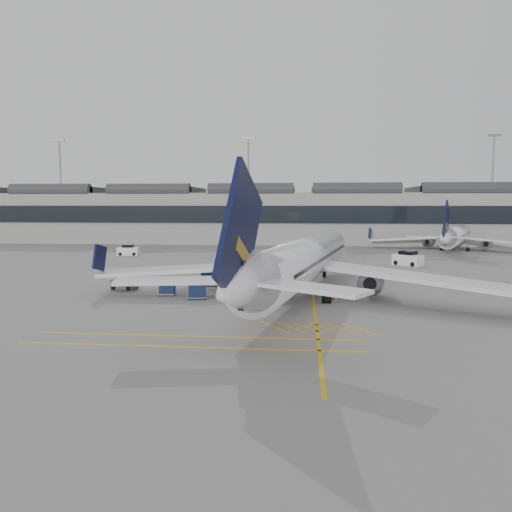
# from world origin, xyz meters

# --- Properties ---
(ground) EXTENTS (220.00, 220.00, 0.00)m
(ground) POSITION_xyz_m (0.00, 0.00, 0.00)
(ground) COLOR gray
(ground) RESTS_ON ground
(terminal) EXTENTS (200.00, 20.45, 12.40)m
(terminal) POSITION_xyz_m (0.00, 71.93, 6.14)
(terminal) COLOR #9E9E99
(terminal) RESTS_ON ground
(light_masts) EXTENTS (113.00, 0.60, 25.45)m
(light_masts) POSITION_xyz_m (-1.67, 86.00, 14.49)
(light_masts) COLOR slate
(light_masts) RESTS_ON ground
(apron_markings) EXTENTS (0.25, 60.00, 0.01)m
(apron_markings) POSITION_xyz_m (10.00, 10.00, 0.01)
(apron_markings) COLOR gold
(apron_markings) RESTS_ON ground
(airliner_main) EXTENTS (38.77, 42.77, 11.50)m
(airliner_main) POSITION_xyz_m (8.86, 4.48, 3.38)
(airliner_main) COLOR white
(airliner_main) RESTS_ON ground
(airliner_far) EXTENTS (29.95, 33.09, 9.37)m
(airliner_far) POSITION_xyz_m (37.80, 54.83, 2.75)
(airliner_far) COLOR white
(airliner_far) RESTS_ON ground
(belt_loader) EXTENTS (4.21, 1.54, 1.72)m
(belt_loader) POSITION_xyz_m (5.23, 7.40, 0.50)
(belt_loader) COLOR silver
(belt_loader) RESTS_ON ground
(baggage_cart_a) EXTENTS (1.88, 1.69, 1.66)m
(baggage_cart_a) POSITION_xyz_m (3.54, 3.93, 0.89)
(baggage_cart_a) COLOR gray
(baggage_cart_a) RESTS_ON ground
(baggage_cart_b) EXTENTS (2.23, 1.97, 2.03)m
(baggage_cart_b) POSITION_xyz_m (-0.81, 10.45, 1.09)
(baggage_cart_b) COLOR gray
(baggage_cart_b) RESTS_ON ground
(baggage_cart_c) EXTENTS (1.97, 1.72, 1.82)m
(baggage_cart_c) POSITION_xyz_m (-0.72, 2.92, 0.98)
(baggage_cart_c) COLOR gray
(baggage_cart_c) RESTS_ON ground
(baggage_cart_d) EXTENTS (1.67, 1.43, 1.63)m
(baggage_cart_d) POSITION_xyz_m (-3.97, 4.42, 0.87)
(baggage_cart_d) COLOR gray
(baggage_cart_d) RESTS_ON ground
(ramp_agent_a) EXTENTS (0.79, 0.73, 1.82)m
(ramp_agent_a) POSITION_xyz_m (7.48, 9.78, 0.91)
(ramp_agent_a) COLOR #F04C0C
(ramp_agent_a) RESTS_ON ground
(ramp_agent_b) EXTENTS (0.88, 0.69, 1.76)m
(ramp_agent_b) POSITION_xyz_m (3.90, 2.97, 0.88)
(ramp_agent_b) COLOR #E84C0C
(ramp_agent_b) RESTS_ON ground
(pushback_tug) EXTENTS (2.66, 1.90, 1.36)m
(pushback_tug) POSITION_xyz_m (-9.25, 7.26, 0.61)
(pushback_tug) COLOR #4C5044
(pushback_tug) RESTS_ON ground
(safety_cone_nose) EXTENTS (0.34, 0.34, 0.47)m
(safety_cone_nose) POSITION_xyz_m (13.17, 21.74, 0.23)
(safety_cone_nose) COLOR #F24C0A
(safety_cone_nose) RESTS_ON ground
(safety_cone_engine) EXTENTS (0.40, 0.40, 0.56)m
(safety_cone_engine) POSITION_xyz_m (12.01, 3.66, 0.28)
(safety_cone_engine) COLOR #F24C0A
(safety_cone_engine) RESTS_ON ground
(service_van_left) EXTENTS (3.62, 2.03, 1.79)m
(service_van_left) POSITION_xyz_m (-20.58, 40.11, 0.80)
(service_van_left) COLOR white
(service_van_left) RESTS_ON ground
(service_van_mid) EXTENTS (2.58, 3.86, 1.82)m
(service_van_mid) POSITION_xyz_m (7.63, 45.22, 0.81)
(service_van_mid) COLOR white
(service_van_mid) RESTS_ON ground
(service_van_right) EXTENTS (4.31, 4.21, 2.07)m
(service_van_right) POSITION_xyz_m (23.91, 30.38, 0.92)
(service_van_right) COLOR white
(service_van_right) RESTS_ON ground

